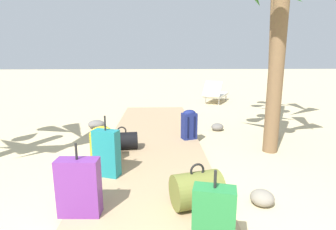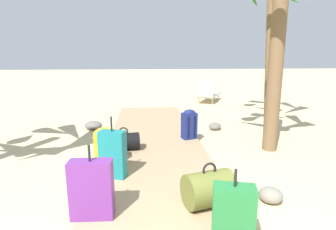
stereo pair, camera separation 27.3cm
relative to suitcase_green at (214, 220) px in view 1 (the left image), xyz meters
The scene contains 13 objects.
ground_plane 2.19m from the suitcase_green, 104.77° to the left, with size 60.00×60.00×0.00m, color #CCB789.
boardwalk 2.88m from the suitcase_green, 101.08° to the left, with size 1.75×7.23×0.08m, color tan.
suitcase_green is the anchor object (origin of this frame).
backpack_yellow 2.37m from the suitcase_green, 123.69° to the left, with size 0.36×0.27×0.57m.
suitcase_purple 1.39m from the suitcase_green, 155.57° to the left, with size 0.43×0.20×0.77m.
backpack_navy 3.11m from the suitcase_green, 87.16° to the left, with size 0.32×0.27×0.59m.
suitcase_teal 1.89m from the suitcase_green, 127.69° to the left, with size 0.38×0.27×0.84m.
duffel_bag_black 2.77m from the suitcase_green, 113.18° to the left, with size 0.57×0.36×0.41m.
duffel_bag_olive 0.69m from the suitcase_green, 93.39° to the left, with size 0.60×0.51×0.50m.
lounge_chair 7.87m from the suitcase_green, 77.92° to the left, with size 1.22×1.63×0.80m.
rock_right_mid 4.07m from the suitcase_green, 77.07° to the left, with size 0.29×0.27×0.17m, color slate.
rock_left_mid 4.65m from the suitcase_green, 114.37° to the left, with size 0.35×0.40×0.20m, color slate.
rock_right_far 1.12m from the suitcase_green, 47.36° to the left, with size 0.26×0.27×0.18m, color gray.
Camera 1 is at (0.10, -1.14, 1.69)m, focal length 28.57 mm.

